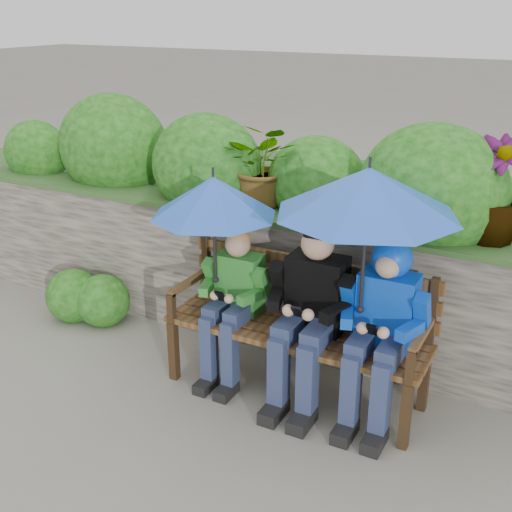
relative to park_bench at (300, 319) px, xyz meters
The scene contains 8 objects.
ground 0.62m from the park_bench, 143.46° to the right, with size 60.00×60.00×0.00m, color gray.
garden_backdrop 1.43m from the park_bench, 101.46° to the left, with size 8.00×2.88×1.79m.
park_bench is the anchor object (origin of this frame).
boy_left 0.48m from the park_bench, behind, with size 0.46×0.53×1.07m.
boy_middle 0.20m from the park_bench, 40.29° to the right, with size 0.55×0.64×1.20m.
boy_right 0.60m from the park_bench, ahead, with size 0.52×0.64×1.17m.
umbrella_left 0.98m from the park_bench, behind, with size 0.84×0.84×0.79m.
umbrella_right 1.05m from the park_bench, 12.99° to the right, with size 1.08×1.08×0.95m.
Camera 1 is at (1.76, -3.26, 2.44)m, focal length 45.00 mm.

